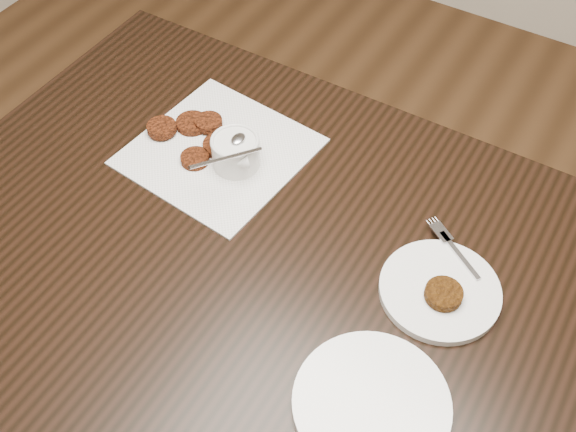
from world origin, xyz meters
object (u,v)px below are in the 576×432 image
at_px(table, 298,377).
at_px(napkin, 219,151).
at_px(plate_with_patty, 441,288).
at_px(plate_empty, 371,404).
at_px(sauce_ramekin, 235,140).

xyz_separation_m(table, napkin, (-0.27, 0.16, 0.38)).
height_order(plate_with_patty, plate_empty, plate_with_patty).
bearing_deg(plate_with_patty, sauce_ramekin, 171.26).
height_order(napkin, plate_with_patty, plate_with_patty).
bearing_deg(table, plate_empty, -35.68).
height_order(sauce_ramekin, plate_with_patty, sauce_ramekin).
xyz_separation_m(table, plate_with_patty, (0.21, 0.08, 0.39)).
height_order(table, napkin, napkin).
bearing_deg(napkin, sauce_ramekin, -12.64).
height_order(table, plate_empty, plate_empty).
xyz_separation_m(table, sauce_ramekin, (-0.22, 0.15, 0.44)).
relative_size(table, plate_with_patty, 7.17).
bearing_deg(plate_with_patty, plate_empty, -91.75).
bearing_deg(plate_empty, plate_with_patty, 88.25).
distance_m(sauce_ramekin, plate_empty, 0.52).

